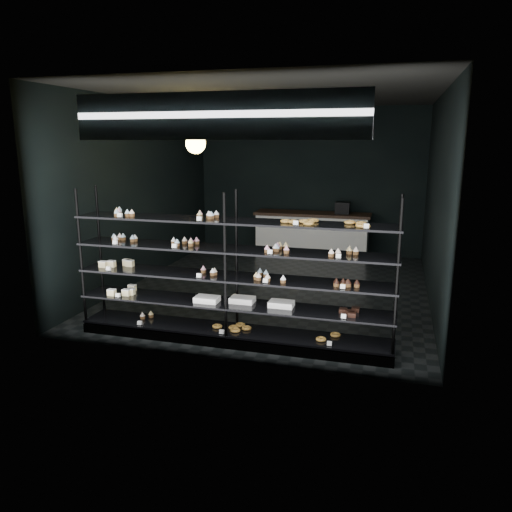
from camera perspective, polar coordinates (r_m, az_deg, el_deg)
name	(u,v)px	position (r m, az deg, el deg)	size (l,w,h in m)	color
room	(277,196)	(8.35, 2.46, 6.91)	(5.01, 6.01, 3.20)	black
display_shelf	(229,294)	(6.24, -3.10, -4.34)	(4.00, 0.50, 1.91)	black
signage	(214,116)	(5.50, -4.78, 15.69)	(3.30, 0.05, 0.50)	#0C163F
pendant_lamp	(196,143)	(7.58, -6.91, 12.66)	(0.30, 0.30, 0.88)	black
service_counter	(312,234)	(10.90, 6.47, 2.47)	(2.47, 0.65, 1.23)	silver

